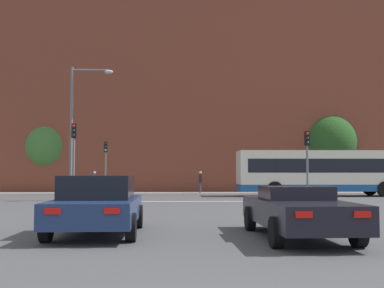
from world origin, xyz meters
TOP-DOWN VIEW (x-y plane):
  - stop_line_strip at (0.00, 22.45)m, footprint 9.71×0.30m
  - far_pavement at (0.00, 34.11)m, footprint 70.79×2.50m
  - brick_civic_building at (-1.65, 43.07)m, footprint 38.25×13.89m
  - car_saloon_left at (-2.60, 8.49)m, footprint 2.16×4.45m
  - car_roadster_right at (2.20, 7.72)m, footprint 2.02×4.96m
  - bus_crossing_lead at (9.12, 28.35)m, footprint 11.51×2.72m
  - traffic_light_near_left at (-6.40, 23.13)m, footprint 0.26×0.31m
  - traffic_light_near_right at (6.55, 22.89)m, footprint 0.26×0.31m
  - traffic_light_far_left at (-6.27, 33.78)m, footprint 0.26×0.31m
  - street_lamp_junction at (-6.29, 23.76)m, footprint 2.42×0.36m
  - pedestrian_waiting at (1.09, 34.09)m, footprint 0.24×0.41m
  - pedestrian_walking_east at (-7.30, 34.89)m, footprint 0.33×0.45m
  - tree_by_building at (12.33, 37.32)m, footprint 4.64×4.64m
  - tree_kerbside at (-11.77, 37.57)m, footprint 3.88×3.88m

SIDE VIEW (x-z plane):
  - stop_line_strip at x=0.00m, z-range 0.00..0.01m
  - far_pavement at x=0.00m, z-range 0.00..0.01m
  - car_roadster_right at x=2.20m, z-range 0.04..1.25m
  - car_saloon_left at x=-2.60m, z-range 0.01..1.47m
  - pedestrian_waiting at x=1.09m, z-range 0.14..1.83m
  - pedestrian_walking_east at x=-7.30m, z-range 0.15..1.84m
  - bus_crossing_lead at x=9.12m, z-range 0.11..3.12m
  - traffic_light_near_right at x=6.55m, z-range 0.68..4.54m
  - traffic_light_far_left at x=-6.27m, z-range 0.70..4.66m
  - traffic_light_near_left at x=-6.40m, z-range 0.73..5.01m
  - tree_kerbside at x=-11.77m, z-range 0.86..6.67m
  - tree_by_building at x=12.33m, z-range 0.86..7.47m
  - street_lamp_junction at x=-6.29m, z-range 0.84..8.42m
  - brick_civic_building at x=-1.65m, z-range -0.88..22.15m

